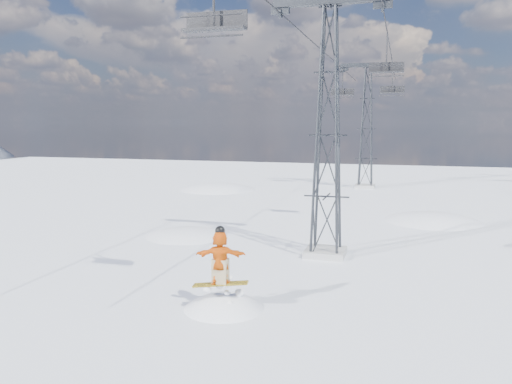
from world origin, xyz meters
TOP-DOWN VIEW (x-y plane):
  - ground at (0.00, 0.00)m, footprint 120.00×120.00m
  - snow_terrain at (-4.77, 21.24)m, footprint 39.00×37.00m
  - lift_tower_near at (0.80, 8.00)m, footprint 5.20×1.80m
  - lift_tower_far at (0.80, 33.00)m, footprint 5.20×1.80m
  - haul_cables at (0.80, 19.50)m, footprint 4.46×51.00m
  - snowboarder_jump at (-1.44, 0.51)m, footprint 4.40×4.40m
  - lift_chair_near at (-1.40, -0.14)m, footprint 1.91×0.55m
  - lift_chair_mid at (3.00, 14.33)m, footprint 1.88×0.54m
  - lift_chair_far at (-1.40, 32.12)m, footprint 2.09×0.60m
  - lift_chair_extra at (3.00, 30.56)m, footprint 2.05×0.59m

SIDE VIEW (x-z plane):
  - snow_terrain at x=-4.77m, z-range -20.59..1.41m
  - snowboarder_jump at x=-1.44m, z-range -5.01..1.76m
  - ground at x=0.00m, z-range 0.00..0.00m
  - lift_tower_near at x=0.80m, z-range -0.24..11.18m
  - lift_tower_far at x=0.80m, z-range -0.24..11.18m
  - lift_chair_far at x=-1.40m, z-range 7.47..10.07m
  - lift_chair_extra at x=3.00m, z-range 7.54..10.08m
  - lift_chair_near at x=-1.40m, z-range 7.78..10.14m
  - lift_chair_mid at x=3.00m, z-range 7.82..10.15m
  - haul_cables at x=0.80m, z-range 10.82..10.88m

